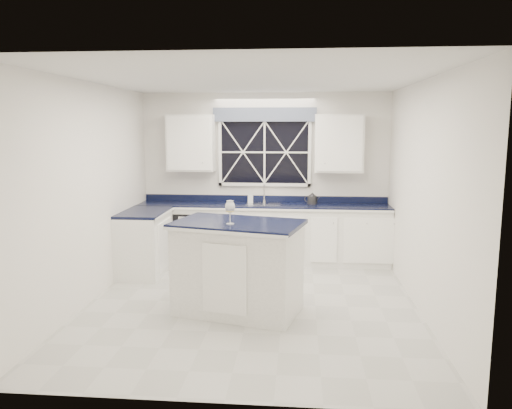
# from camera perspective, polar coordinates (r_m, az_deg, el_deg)

# --- Properties ---
(ground) EXTENTS (4.50, 4.50, 0.00)m
(ground) POSITION_cam_1_polar(r_m,az_deg,el_deg) (6.27, -0.52, -11.27)
(ground) COLOR #B6B6B1
(ground) RESTS_ON ground
(back_wall) EXTENTS (4.00, 0.10, 2.70)m
(back_wall) POSITION_cam_1_polar(r_m,az_deg,el_deg) (8.17, 1.00, 3.20)
(back_wall) COLOR white
(back_wall) RESTS_ON ground
(base_cabinets) EXTENTS (3.99, 1.60, 0.90)m
(base_cabinets) POSITION_cam_1_polar(r_m,az_deg,el_deg) (7.88, -1.67, -3.64)
(base_cabinets) COLOR white
(base_cabinets) RESTS_ON ground
(countertop) EXTENTS (3.98, 0.64, 0.04)m
(countertop) POSITION_cam_1_polar(r_m,az_deg,el_deg) (7.93, 0.84, -0.11)
(countertop) COLOR black
(countertop) RESTS_ON base_cabinets
(dishwasher) EXTENTS (0.60, 0.58, 0.82)m
(dishwasher) POSITION_cam_1_polar(r_m,az_deg,el_deg) (8.17, -6.90, -3.53)
(dishwasher) COLOR black
(dishwasher) RESTS_ON ground
(window) EXTENTS (1.65, 0.09, 1.26)m
(window) POSITION_cam_1_polar(r_m,az_deg,el_deg) (8.09, 0.98, 6.56)
(window) COLOR black
(window) RESTS_ON ground
(upper_cabinets) EXTENTS (3.10, 0.34, 0.90)m
(upper_cabinets) POSITION_cam_1_polar(r_m,az_deg,el_deg) (7.96, 0.92, 7.02)
(upper_cabinets) COLOR white
(upper_cabinets) RESTS_ON ground
(faucet) EXTENTS (0.05, 0.20, 0.30)m
(faucet) POSITION_cam_1_polar(r_m,az_deg,el_deg) (8.09, 0.94, 1.36)
(faucet) COLOR #BCBCBF
(faucet) RESTS_ON countertop
(island) EXTENTS (1.61, 1.20, 1.08)m
(island) POSITION_cam_1_polar(r_m,az_deg,el_deg) (5.86, -2.06, -7.14)
(island) COLOR white
(island) RESTS_ON ground
(rug) EXTENTS (1.40, 1.02, 0.02)m
(rug) POSITION_cam_1_polar(r_m,az_deg,el_deg) (7.18, -2.74, -8.54)
(rug) COLOR #AEAEA9
(rug) RESTS_ON ground
(kettle) EXTENTS (0.24, 0.20, 0.18)m
(kettle) POSITION_cam_1_polar(r_m,az_deg,el_deg) (7.98, 6.43, 0.66)
(kettle) COLOR #2A2A2C
(kettle) RESTS_ON countertop
(wine_glass) EXTENTS (0.11, 0.11, 0.27)m
(wine_glass) POSITION_cam_1_polar(r_m,az_deg,el_deg) (5.58, -2.99, -0.39)
(wine_glass) COLOR silver
(wine_glass) RESTS_ON island
(soap_bottle) EXTENTS (0.09, 0.09, 0.19)m
(soap_bottle) POSITION_cam_1_polar(r_m,az_deg,el_deg) (8.09, -0.64, 0.89)
(soap_bottle) COLOR silver
(soap_bottle) RESTS_ON countertop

